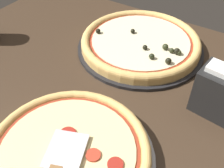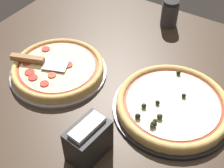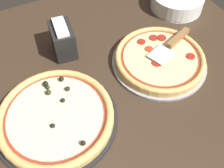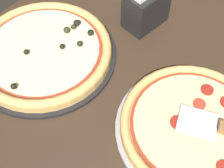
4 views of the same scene
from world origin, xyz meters
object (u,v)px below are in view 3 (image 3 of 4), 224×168
serving_spatula (175,41)px  pizza_front (160,58)px  napkin_holder (63,40)px  pizza_back (56,116)px  plate_stack (177,1)px

serving_spatula → pizza_front: bearing=111.0°
serving_spatula → napkin_holder: size_ratio=1.63×
pizza_front → serving_spatula: (3.16, -8.22, 2.32)cm
pizza_back → serving_spatula: size_ratio=1.70×
pizza_back → napkin_holder: (27.62, -12.91, 3.34)cm
napkin_holder → pizza_front: bearing=-126.6°
plate_stack → napkin_holder: 54.45cm
serving_spatula → plate_stack: size_ratio=0.93×
pizza_front → plate_stack: bearing=-44.9°
pizza_front → pizza_back: (-6.12, 41.88, -0.09)cm
serving_spatula → plate_stack: bearing=-37.5°
pizza_front → napkin_holder: napkin_holder is taller
plate_stack → pizza_front: bearing=135.1°
pizza_front → plate_stack: (25.40, -25.27, 0.81)cm
pizza_front → plate_stack: plate_stack is taller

